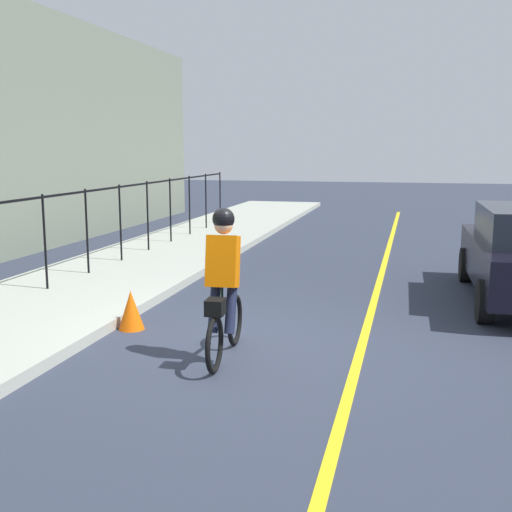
% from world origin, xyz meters
% --- Properties ---
extents(ground_plane, '(80.00, 80.00, 0.00)m').
position_xyz_m(ground_plane, '(0.00, 0.00, 0.00)').
color(ground_plane, '#2D3343').
extents(lane_line_centre, '(36.00, 0.12, 0.01)m').
position_xyz_m(lane_line_centre, '(0.00, -1.60, 0.00)').
color(lane_line_centre, yellow).
rests_on(lane_line_centre, ground).
extents(sidewalk, '(40.00, 3.20, 0.15)m').
position_xyz_m(sidewalk, '(0.00, 3.40, 0.07)').
color(sidewalk, '#A5A99C').
rests_on(sidewalk, ground).
extents(iron_fence, '(21.37, 0.04, 1.60)m').
position_xyz_m(iron_fence, '(1.00, 3.80, 1.29)').
color(iron_fence, black).
rests_on(iron_fence, sidewalk).
extents(cyclist_lead, '(1.71, 0.38, 1.83)m').
position_xyz_m(cyclist_lead, '(-0.67, -0.04, 0.91)').
color(cyclist_lead, black).
rests_on(cyclist_lead, ground).
extents(traffic_cone_near, '(0.36, 0.36, 0.55)m').
position_xyz_m(traffic_cone_near, '(0.27, 1.59, 0.28)').
color(traffic_cone_near, '#F05B08').
rests_on(traffic_cone_near, ground).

